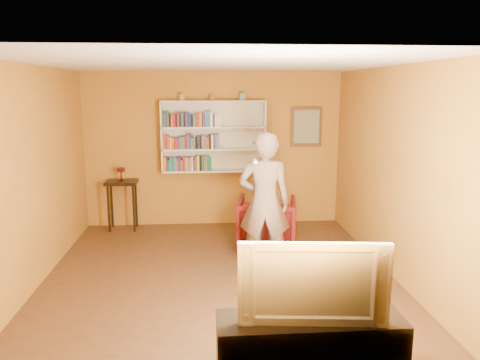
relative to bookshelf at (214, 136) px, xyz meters
name	(u,v)px	position (x,y,z in m)	size (l,w,h in m)	color
room_shell	(219,201)	(0.00, -2.41, -0.58)	(5.30, 5.80, 2.88)	#432915
bookshelf	(214,136)	(0.00, 0.00, 0.00)	(1.80, 0.29, 1.23)	silver
books_row_lower	(188,164)	(-0.45, -0.11, -0.46)	(0.81, 0.19, 0.26)	orange
books_row_middle	(192,142)	(-0.37, -0.11, -0.09)	(0.96, 0.19, 0.27)	#C05226
books_row_upper	(191,120)	(-0.38, -0.11, 0.30)	(0.97, 0.19, 0.27)	#166539
ornament_left	(182,97)	(-0.53, -0.06, 0.68)	(0.08, 0.08, 0.11)	#A5762F
ornament_centre	(212,98)	(-0.02, -0.06, 0.67)	(0.07, 0.07, 0.10)	brown
ornament_right	(242,97)	(0.50, -0.06, 0.68)	(0.09, 0.09, 0.12)	slate
framed_painting	(306,127)	(1.65, 0.05, 0.16)	(0.55, 0.05, 0.70)	#512D17
console_table	(122,189)	(-1.59, -0.16, -0.88)	(0.53, 0.40, 0.86)	black
ruby_lustre	(121,171)	(-1.59, -0.16, -0.56)	(0.15, 0.15, 0.23)	maroon
armchair	(267,224)	(0.76, -1.37, -1.19)	(0.85, 0.88, 0.80)	#450406
person	(265,203)	(0.61, -2.23, -0.66)	(0.68, 0.45, 1.87)	#705C52
game_remote	(255,161)	(0.43, -2.62, -0.05)	(0.04, 0.15, 0.04)	white
tv_cabinet	(310,349)	(0.67, -4.66, -1.32)	(1.55, 0.46, 0.55)	black
television	(312,279)	(0.67, -4.66, -0.70)	(1.20, 0.16, 0.69)	black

